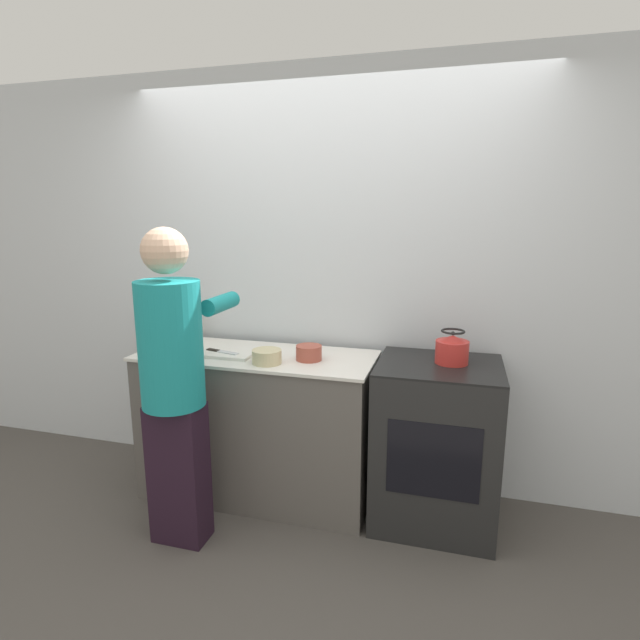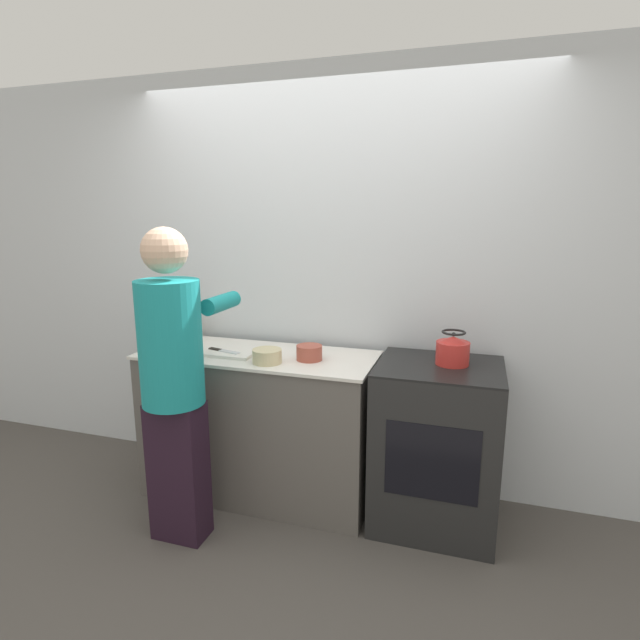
{
  "view_description": "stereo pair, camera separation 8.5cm",
  "coord_description": "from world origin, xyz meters",
  "px_view_note": "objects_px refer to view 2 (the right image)",
  "views": [
    {
      "loc": [
        0.79,
        -2.37,
        1.73
      ],
      "look_at": [
        0.07,
        0.19,
        1.15
      ],
      "focal_mm": 28.0,
      "sensor_mm": 36.0,
      "label": 1
    },
    {
      "loc": [
        0.87,
        -2.35,
        1.73
      ],
      "look_at": [
        0.07,
        0.19,
        1.15
      ],
      "focal_mm": 28.0,
      "sensor_mm": 36.0,
      "label": 2
    }
  ],
  "objects_px": {
    "knife": "(223,351)",
    "canister_jar": "(186,327)",
    "oven": "(436,445)",
    "bowl_prep": "(309,353)",
    "person": "(174,375)",
    "cutting_board": "(226,353)",
    "kettle": "(453,350)"
  },
  "relations": [
    {
      "from": "person",
      "to": "kettle",
      "type": "bearing_deg",
      "value": 23.05
    },
    {
      "from": "knife",
      "to": "bowl_prep",
      "type": "bearing_deg",
      "value": 18.26
    },
    {
      "from": "cutting_board",
      "to": "bowl_prep",
      "type": "xyz_separation_m",
      "value": [
        0.51,
        0.04,
        0.03
      ]
    },
    {
      "from": "person",
      "to": "cutting_board",
      "type": "bearing_deg",
      "value": 83.58
    },
    {
      "from": "cutting_board",
      "to": "canister_jar",
      "type": "distance_m",
      "value": 0.49
    },
    {
      "from": "knife",
      "to": "canister_jar",
      "type": "distance_m",
      "value": 0.47
    },
    {
      "from": "person",
      "to": "cutting_board",
      "type": "relative_size",
      "value": 4.65
    },
    {
      "from": "knife",
      "to": "canister_jar",
      "type": "bearing_deg",
      "value": 162.17
    },
    {
      "from": "cutting_board",
      "to": "bowl_prep",
      "type": "relative_size",
      "value": 2.42
    },
    {
      "from": "knife",
      "to": "canister_jar",
      "type": "xyz_separation_m",
      "value": [
        -0.4,
        0.24,
        0.07
      ]
    },
    {
      "from": "person",
      "to": "cutting_board",
      "type": "xyz_separation_m",
      "value": [
        0.05,
        0.46,
        0.0
      ]
    },
    {
      "from": "oven",
      "to": "canister_jar",
      "type": "bearing_deg",
      "value": 174.41
    },
    {
      "from": "cutting_board",
      "to": "canister_jar",
      "type": "xyz_separation_m",
      "value": [
        -0.41,
        0.24,
        0.08
      ]
    },
    {
      "from": "oven",
      "to": "person",
      "type": "xyz_separation_m",
      "value": [
        -1.29,
        -0.54,
        0.45
      ]
    },
    {
      "from": "oven",
      "to": "person",
      "type": "relative_size",
      "value": 0.56
    },
    {
      "from": "cutting_board",
      "to": "person",
      "type": "bearing_deg",
      "value": -96.42
    },
    {
      "from": "oven",
      "to": "canister_jar",
      "type": "distance_m",
      "value": 1.75
    },
    {
      "from": "canister_jar",
      "to": "person",
      "type": "bearing_deg",
      "value": -62.63
    },
    {
      "from": "cutting_board",
      "to": "kettle",
      "type": "distance_m",
      "value": 1.31
    },
    {
      "from": "bowl_prep",
      "to": "canister_jar",
      "type": "relative_size",
      "value": 0.85
    },
    {
      "from": "cutting_board",
      "to": "knife",
      "type": "xyz_separation_m",
      "value": [
        -0.01,
        -0.0,
        0.01
      ]
    },
    {
      "from": "person",
      "to": "kettle",
      "type": "relative_size",
      "value": 9.04
    },
    {
      "from": "person",
      "to": "knife",
      "type": "bearing_deg",
      "value": 85.37
    },
    {
      "from": "oven",
      "to": "bowl_prep",
      "type": "relative_size",
      "value": 6.28
    },
    {
      "from": "oven",
      "to": "bowl_prep",
      "type": "bearing_deg",
      "value": -176.82
    },
    {
      "from": "cutting_board",
      "to": "canister_jar",
      "type": "height_order",
      "value": "canister_jar"
    },
    {
      "from": "person",
      "to": "kettle",
      "type": "height_order",
      "value": "person"
    },
    {
      "from": "kettle",
      "to": "canister_jar",
      "type": "height_order",
      "value": "kettle"
    },
    {
      "from": "cutting_board",
      "to": "bowl_prep",
      "type": "bearing_deg",
      "value": 4.27
    },
    {
      "from": "oven",
      "to": "kettle",
      "type": "relative_size",
      "value": 5.04
    },
    {
      "from": "bowl_prep",
      "to": "canister_jar",
      "type": "height_order",
      "value": "canister_jar"
    },
    {
      "from": "cutting_board",
      "to": "canister_jar",
      "type": "bearing_deg",
      "value": 149.81
    }
  ]
}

